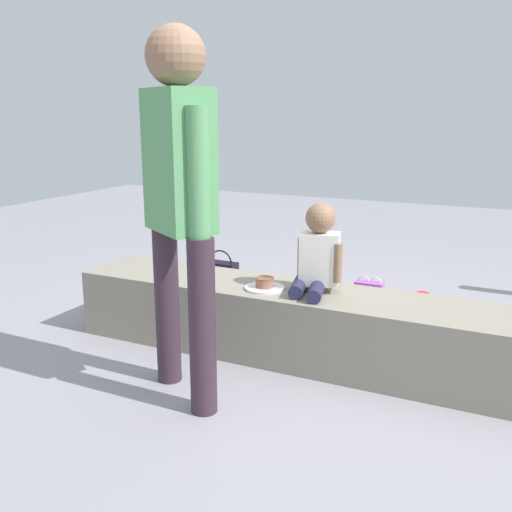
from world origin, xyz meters
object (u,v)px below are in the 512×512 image
Objects in this scene: water_bottle_far_side at (308,276)px; cake_box_white at (429,318)px; cake_plate at (265,285)px; gift_bag at (369,299)px; water_bottle_near_gift at (276,296)px; adult_standing at (180,185)px; party_cup_red at (422,299)px; handbag_black_leather at (221,274)px; child_seated at (318,253)px.

cake_box_white is (1.01, -0.46, -0.04)m from water_bottle_far_side.
cake_plate is 1.01× the size of water_bottle_far_side.
gift_bag is 1.50× the size of water_bottle_near_gift.
cake_plate reaches higher than cake_box_white.
adult_standing is 1.80m from gift_bag.
party_cup_red is at bearing 63.22° from cake_plate.
water_bottle_far_side is (-0.09, 1.91, -0.93)m from adult_standing.
cake_box_white is at bearing -6.12° from handbag_black_leather.
adult_standing is at bearing -122.41° from cake_box_white.
cake_plate is at bearing 75.53° from adult_standing.
cake_box_white is (0.77, 0.86, -0.36)m from cake_plate.
water_bottle_near_gift is at bearing 127.99° from child_seated.
handbag_black_leather is at bearing -170.61° from party_cup_red.
child_seated reaches higher than cake_plate.
water_bottle_near_gift is at bearing -151.99° from party_cup_red.
cake_plate reaches higher than water_bottle_far_side.
water_bottle_near_gift is 0.54m from water_bottle_far_side.
water_bottle_near_gift is (-0.28, 0.79, -0.33)m from cake_plate.
handbag_black_leather reaches higher than water_bottle_far_side.
water_bottle_far_side is at bearing 100.19° from cake_plate.
cake_plate is 0.79× the size of gift_bag.
adult_standing is 0.86m from cake_plate.
cake_plate is 1.19× the size of water_bottle_near_gift.
cake_plate is 1.21m from cake_box_white.
child_seated is 2.16× the size of cake_plate.
adult_standing is at bearing -122.28° from child_seated.
handbag_black_leather is at bearing 139.94° from child_seated.
child_seated is at bearing -40.06° from handbag_black_leather.
party_cup_red is at bearing 54.43° from gift_bag.
adult_standing is 5.59× the size of handbag_black_leather.
water_bottle_near_gift is 0.85× the size of water_bottle_far_side.
adult_standing is 9.04× the size of water_bottle_near_gift.
water_bottle_near_gift is at bearing 109.40° from cake_plate.
adult_standing reaches higher than water_bottle_near_gift.
handbag_black_leather is (-1.51, -0.25, 0.06)m from party_cup_red.
water_bottle_far_side is 0.68m from handbag_black_leather.
water_bottle_near_gift is (-0.64, -0.09, -0.04)m from gift_bag.
gift_bag is (0.51, 1.47, -0.91)m from adult_standing.
water_bottle_far_side is at bearing 25.05° from handbag_black_leather.
cake_plate is 0.69× the size of cake_box_white.
gift_bag is (0.36, 0.88, -0.29)m from cake_plate.
handbag_black_leather is (-0.62, -0.29, 0.01)m from water_bottle_far_side.
adult_standing is 2.13m from water_bottle_far_side.
cake_plate is at bearing -70.60° from water_bottle_near_gift.
water_bottle_far_side reaches higher than water_bottle_near_gift.
cake_plate reaches higher than water_bottle_near_gift.
handbag_black_leather is (-1.63, 0.17, 0.05)m from cake_box_white.
water_bottle_near_gift is (-0.55, 0.71, -0.52)m from child_seated.
water_bottle_far_side is 0.89m from party_cup_red.
handbag_black_leather is (-1.22, 0.15, -0.01)m from gift_bag.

